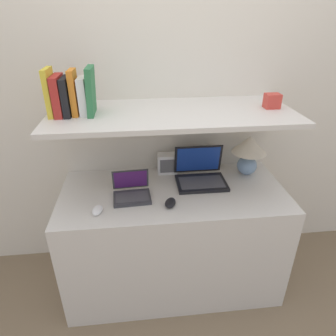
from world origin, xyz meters
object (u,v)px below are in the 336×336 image
Objects in this scene: laptop_small at (132,192)px; book_white at (83,96)px; table_lamp at (249,150)px; router_box at (167,163)px; computer_mouse at (170,203)px; book_green at (91,91)px; book_black at (67,96)px; book_yellow at (50,92)px; shelf_gadget at (272,101)px; second_mouse at (97,210)px; laptop_large at (200,175)px; book_orange at (74,93)px; book_red at (59,96)px.

laptop_small is 0.62m from book_white.
router_box is (-0.54, 0.08, -0.11)m from table_lamp.
computer_mouse is 0.76m from book_green.
book_green is at bearing 0.00° from book_black.
book_yellow is (-0.62, 0.23, 0.60)m from computer_mouse.
table_lamp is at bearing 4.37° from book_yellow.
book_yellow reaches higher than router_box.
table_lamp is 0.56m from router_box.
book_black reaches higher than shelf_gadget.
book_black is (-0.32, 0.12, 0.56)m from laptop_small.
laptop_small is 0.38m from router_box.
second_mouse is (-0.41, -0.03, 0.00)m from computer_mouse.
laptop_small is 1.68× the size of router_box.
book_yellow reaches higher than laptop_large.
book_orange is (-0.28, 0.12, 0.58)m from laptop_small.
router_box is 0.55× the size of book_yellow.
book_red is at bearing 180.00° from shelf_gadget.
book_orange is at bearing 0.00° from book_black.
book_green is 2.94× the size of shelf_gadget.
book_yellow reaches higher than laptop_small.
book_green reaches higher than shelf_gadget.
book_white is (-0.04, 0.26, 0.58)m from second_mouse.
second_mouse is (-0.64, -0.28, -0.03)m from laptop_large.
book_red is 1.22m from shelf_gadget.
laptop_large is 3.24× the size of second_mouse.
book_white is at bearing 0.00° from book_black.
shelf_gadget is at bearing 0.00° from book_red.
second_mouse is at bearing -142.87° from laptop_small.
book_black reaches higher than laptop_large.
laptop_large is 0.88m from book_white.
table_lamp is 1.23m from book_red.
book_white reaches higher than laptop_large.
book_green is at bearing 0.00° from book_red.
book_green is (-0.64, -0.02, 0.57)m from laptop_large.
shelf_gadget is (1.13, 0.00, -0.08)m from book_orange.
table_lamp is at bearing 4.53° from book_red.
book_yellow reaches higher than table_lamp.
laptop_small reaches higher than second_mouse.
book_black is 0.09m from book_white.
router_box is 0.68× the size of book_black.
book_green is at bearing -177.90° from laptop_large.
laptop_large is 0.70m from second_mouse.
book_red is (-1.15, -0.09, 0.42)m from table_lamp.
second_mouse is 0.65m from book_black.
book_black is (-0.54, 0.23, 0.58)m from computer_mouse.
laptop_large is at bearing 2.10° from book_green.
book_green reaches higher than book_yellow.
router_box is 0.78m from shelf_gadget.
book_green reaches higher than router_box.
laptop_large is 0.63m from shelf_gadget.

